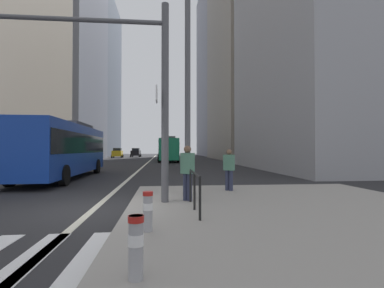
{
  "coord_description": "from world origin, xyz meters",
  "views": [
    {
      "loc": [
        1.99,
        -8.61,
        1.73
      ],
      "look_at": [
        6.39,
        36.17,
        2.52
      ],
      "focal_mm": 27.32,
      "sensor_mm": 36.0,
      "label": 1
    }
  ],
  "objects_px": {
    "car_receding_far": "(169,153)",
    "car_oncoming_far": "(117,153)",
    "bollard_front": "(136,244)",
    "city_bus_blue_oncoming": "(63,147)",
    "traffic_signal_gantry": "(91,68)",
    "car_oncoming_mid": "(136,152)",
    "pedestrian_walking": "(187,170)",
    "car_receding_near": "(166,153)",
    "bollard_left": "(148,209)",
    "street_lamp_post": "(188,49)",
    "city_bus_red_receding": "(167,148)",
    "pedestrian_waiting": "(229,168)"
  },
  "relations": [
    {
      "from": "car_oncoming_mid",
      "to": "pedestrian_walking",
      "type": "distance_m",
      "value": 56.58
    },
    {
      "from": "car_receding_far",
      "to": "car_oncoming_far",
      "type": "xyz_separation_m",
      "value": [
        -10.35,
        -0.52,
        -0.0
      ]
    },
    {
      "from": "street_lamp_post",
      "to": "car_oncoming_far",
      "type": "bearing_deg",
      "value": 101.46
    },
    {
      "from": "car_oncoming_far",
      "to": "bollard_left",
      "type": "distance_m",
      "value": 54.44
    },
    {
      "from": "city_bus_blue_oncoming",
      "to": "car_receding_far",
      "type": "distance_m",
      "value": 42.72
    },
    {
      "from": "car_receding_far",
      "to": "bollard_left",
      "type": "distance_m",
      "value": 54.26
    },
    {
      "from": "city_bus_red_receding",
      "to": "bollard_left",
      "type": "xyz_separation_m",
      "value": [
        -0.87,
        -35.16,
        -1.26
      ]
    },
    {
      "from": "street_lamp_post",
      "to": "city_bus_blue_oncoming",
      "type": "bearing_deg",
      "value": 131.56
    },
    {
      "from": "car_receding_near",
      "to": "bollard_left",
      "type": "relative_size",
      "value": 5.54
    },
    {
      "from": "street_lamp_post",
      "to": "pedestrian_waiting",
      "type": "xyz_separation_m",
      "value": [
        1.65,
        0.74,
        -4.26
      ]
    },
    {
      "from": "car_oncoming_mid",
      "to": "pedestrian_waiting",
      "type": "relative_size",
      "value": 2.67
    },
    {
      "from": "car_oncoming_far",
      "to": "pedestrian_walking",
      "type": "relative_size",
      "value": 2.49
    },
    {
      "from": "bollard_left",
      "to": "street_lamp_post",
      "type": "bearing_deg",
      "value": 75.8
    },
    {
      "from": "car_receding_far",
      "to": "bollard_front",
      "type": "height_order",
      "value": "car_receding_far"
    },
    {
      "from": "bollard_left",
      "to": "pedestrian_waiting",
      "type": "xyz_separation_m",
      "value": [
        2.8,
        5.28,
        0.44
      ]
    },
    {
      "from": "pedestrian_waiting",
      "to": "pedestrian_walking",
      "type": "xyz_separation_m",
      "value": [
        -1.76,
        -2.03,
        0.07
      ]
    },
    {
      "from": "car_receding_far",
      "to": "bollard_front",
      "type": "bearing_deg",
      "value": -91.59
    },
    {
      "from": "car_oncoming_far",
      "to": "bollard_left",
      "type": "relative_size",
      "value": 5.52
    },
    {
      "from": "car_receding_far",
      "to": "pedestrian_waiting",
      "type": "xyz_separation_m",
      "value": [
        1.28,
        -48.96,
        0.03
      ]
    },
    {
      "from": "city_bus_blue_oncoming",
      "to": "city_bus_red_receding",
      "type": "relative_size",
      "value": 1.06
    },
    {
      "from": "car_oncoming_far",
      "to": "car_oncoming_mid",
      "type": "bearing_deg",
      "value": 61.47
    },
    {
      "from": "car_receding_near",
      "to": "car_receding_far",
      "type": "distance_m",
      "value": 6.07
    },
    {
      "from": "car_oncoming_far",
      "to": "traffic_signal_gantry",
      "type": "relative_size",
      "value": 0.65
    },
    {
      "from": "car_receding_near",
      "to": "street_lamp_post",
      "type": "bearing_deg",
      "value": -89.58
    },
    {
      "from": "city_bus_blue_oncoming",
      "to": "pedestrian_walking",
      "type": "bearing_deg",
      "value": -53.31
    },
    {
      "from": "car_oncoming_far",
      "to": "street_lamp_post",
      "type": "bearing_deg",
      "value": -78.54
    },
    {
      "from": "city_bus_red_receding",
      "to": "car_oncoming_mid",
      "type": "xyz_separation_m",
      "value": [
        -6.59,
        24.26,
        -0.85
      ]
    },
    {
      "from": "city_bus_blue_oncoming",
      "to": "traffic_signal_gantry",
      "type": "bearing_deg",
      "value": -67.51
    },
    {
      "from": "city_bus_blue_oncoming",
      "to": "bollard_front",
      "type": "height_order",
      "value": "city_bus_blue_oncoming"
    },
    {
      "from": "city_bus_red_receding",
      "to": "bollard_left",
      "type": "relative_size",
      "value": 14.01
    },
    {
      "from": "city_bus_blue_oncoming",
      "to": "bollard_front",
      "type": "bearing_deg",
      "value": -68.71
    },
    {
      "from": "car_receding_far",
      "to": "traffic_signal_gantry",
      "type": "distance_m",
      "value": 51.36
    },
    {
      "from": "street_lamp_post",
      "to": "bollard_left",
      "type": "bearing_deg",
      "value": -104.2
    },
    {
      "from": "city_bus_blue_oncoming",
      "to": "car_receding_far",
      "type": "bearing_deg",
      "value": 80.43
    },
    {
      "from": "car_receding_far",
      "to": "street_lamp_post",
      "type": "height_order",
      "value": "street_lamp_post"
    },
    {
      "from": "car_oncoming_far",
      "to": "bollard_left",
      "type": "height_order",
      "value": "car_oncoming_far"
    },
    {
      "from": "city_bus_blue_oncoming",
      "to": "traffic_signal_gantry",
      "type": "xyz_separation_m",
      "value": [
        3.74,
        -9.04,
        2.29
      ]
    },
    {
      "from": "pedestrian_walking",
      "to": "bollard_left",
      "type": "bearing_deg",
      "value": -107.73
    },
    {
      "from": "car_receding_far",
      "to": "city_bus_red_receding",
      "type": "bearing_deg",
      "value": -91.96
    },
    {
      "from": "city_bus_red_receding",
      "to": "traffic_signal_gantry",
      "type": "bearing_deg",
      "value": -94.82
    },
    {
      "from": "pedestrian_walking",
      "to": "traffic_signal_gantry",
      "type": "bearing_deg",
      "value": -176.75
    },
    {
      "from": "car_oncoming_mid",
      "to": "car_receding_far",
      "type": "xyz_separation_m",
      "value": [
        7.25,
        -5.18,
        -0.0
      ]
    },
    {
      "from": "city_bus_blue_oncoming",
      "to": "pedestrian_walking",
      "type": "relative_size",
      "value": 6.69
    },
    {
      "from": "city_bus_red_receding",
      "to": "car_receding_far",
      "type": "distance_m",
      "value": 19.11
    },
    {
      "from": "car_receding_near",
      "to": "traffic_signal_gantry",
      "type": "height_order",
      "value": "traffic_signal_gantry"
    },
    {
      "from": "city_bus_red_receding",
      "to": "car_receding_near",
      "type": "height_order",
      "value": "city_bus_red_receding"
    },
    {
      "from": "city_bus_blue_oncoming",
      "to": "bollard_front",
      "type": "xyz_separation_m",
      "value": [
        5.54,
        -14.22,
        -1.25
      ]
    },
    {
      "from": "traffic_signal_gantry",
      "to": "city_bus_blue_oncoming",
      "type": "bearing_deg",
      "value": 112.49
    },
    {
      "from": "car_receding_near",
      "to": "street_lamp_post",
      "type": "distance_m",
      "value": 43.89
    },
    {
      "from": "car_receding_far",
      "to": "bollard_front",
      "type": "xyz_separation_m",
      "value": [
        -1.56,
        -56.34,
        -0.4
      ]
    }
  ]
}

